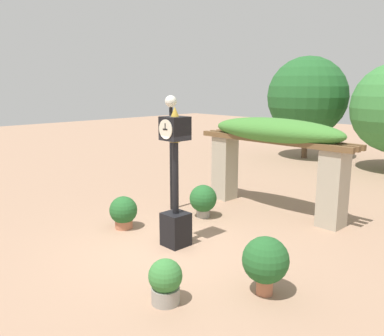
% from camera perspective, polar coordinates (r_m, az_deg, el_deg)
% --- Properties ---
extents(ground_plane, '(60.00, 60.00, 0.00)m').
position_cam_1_polar(ground_plane, '(9.22, -3.36, -11.11)').
color(ground_plane, '#9E7A60').
extents(pedestal_clock, '(0.52, 0.55, 3.11)m').
position_cam_1_polar(pedestal_clock, '(8.93, -2.32, -2.85)').
color(pedestal_clock, black).
rests_on(pedestal_clock, ground).
extents(pergola, '(4.82, 1.19, 2.66)m').
position_cam_1_polar(pergola, '(11.53, 11.47, 3.32)').
color(pergola, '#A89E89').
rests_on(pergola, ground).
extents(potted_plant_near_left, '(0.74, 0.74, 0.90)m').
position_cam_1_polar(potted_plant_near_left, '(11.06, 1.57, -4.44)').
color(potted_plant_near_left, gray).
rests_on(potted_plant_near_left, ground).
extents(potted_plant_near_right, '(0.70, 0.70, 0.82)m').
position_cam_1_polar(potted_plant_near_right, '(10.38, -9.60, -6.05)').
color(potted_plant_near_right, '#B26B4C').
rests_on(potted_plant_near_right, ground).
extents(potted_plant_far_left, '(0.57, 0.57, 0.77)m').
position_cam_1_polar(potted_plant_far_left, '(6.95, -3.75, -15.51)').
color(potted_plant_far_left, gray).
rests_on(potted_plant_far_left, ground).
extents(potted_plant_far_right, '(0.81, 0.81, 1.03)m').
position_cam_1_polar(potted_plant_far_right, '(7.22, 10.28, -12.74)').
color(potted_plant_far_right, '#B26B4C').
rests_on(potted_plant_far_right, ground).
extents(lamp_post, '(0.33, 0.33, 3.27)m').
position_cam_1_polar(lamp_post, '(11.42, -2.95, 5.63)').
color(lamp_post, black).
rests_on(lamp_post, ground).
extents(tree_line, '(11.43, 3.94, 4.88)m').
position_cam_1_polar(tree_line, '(18.91, 25.19, 8.23)').
color(tree_line, brown).
rests_on(tree_line, ground).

